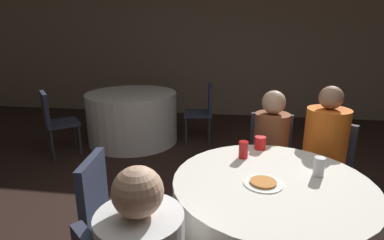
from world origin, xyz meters
name	(u,v)px	position (x,y,z in m)	size (l,w,h in m)	color
wall_back	(240,43)	(0.00, 4.15, 1.40)	(16.00, 0.06, 2.80)	gray
table_near	(268,234)	(0.19, -0.09, 0.38)	(1.19, 1.19, 0.75)	white
table_far	(133,117)	(-1.56, 2.39, 0.38)	(1.32, 1.32, 0.75)	white
chair_near_northeast	(326,162)	(0.74, 0.75, 0.53)	(0.55, 0.55, 0.87)	#2D3347
chair_near_north	(270,152)	(0.29, 0.91, 0.53)	(0.44, 0.44, 0.87)	#2D3347
chair_near_west	(109,209)	(-0.81, -0.20, 0.53)	(0.44, 0.44, 0.87)	#2D3347
chair_far_east	(204,108)	(-0.50, 2.52, 0.53)	(0.45, 0.45, 0.87)	#2D3347
chair_far_southwest	(54,118)	(-2.39, 1.70, 0.53)	(0.56, 0.56, 0.87)	#2D3347
person_orange_shirt	(320,159)	(0.66, 0.62, 0.61)	(0.45, 0.48, 1.20)	#282828
person_floral_shirt	(270,156)	(0.27, 0.74, 0.56)	(0.32, 0.49, 1.13)	black
pizza_plate_near	(263,183)	(0.13, -0.14, 0.76)	(0.23, 0.23, 0.02)	white
soda_can_red	(243,150)	(0.02, 0.23, 0.81)	(0.07, 0.07, 0.12)	red
soda_can_silver	(319,167)	(0.47, 0.02, 0.81)	(0.07, 0.07, 0.12)	silver
cup_near	(260,143)	(0.15, 0.42, 0.80)	(0.08, 0.08, 0.10)	red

